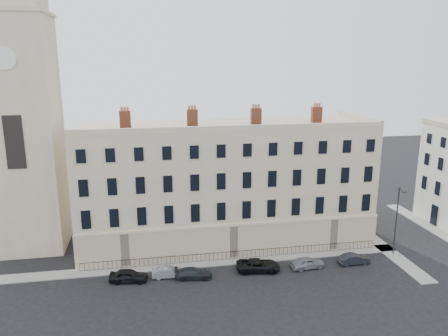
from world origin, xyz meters
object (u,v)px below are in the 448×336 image
at_px(car_e, 307,263).
at_px(car_a, 129,276).
at_px(car_c, 193,273).
at_px(streetlamp, 397,218).
at_px(car_b, 169,272).
at_px(car_f, 354,259).
at_px(car_d, 258,265).

bearing_deg(car_e, car_a, 83.30).
relative_size(car_c, streetlamp, 0.47).
relative_size(car_e, streetlamp, 0.46).
bearing_deg(car_a, streetlamp, -79.78).
bearing_deg(car_a, car_c, -85.94).
distance_m(car_a, car_e, 19.74).
height_order(car_b, car_e, car_e).
relative_size(car_f, streetlamp, 0.43).
bearing_deg(car_b, car_f, -89.05).
relative_size(car_b, car_c, 0.90).
bearing_deg(car_c, car_b, 81.54).
height_order(car_e, car_f, car_e).
height_order(car_d, streetlamp, streetlamp).
distance_m(car_d, car_f, 11.28).
height_order(car_d, car_f, car_d).
bearing_deg(car_d, car_a, 97.87).
relative_size(car_a, car_e, 1.04).
bearing_deg(car_c, car_f, -82.72).
distance_m(car_a, car_f, 25.40).
height_order(car_b, car_d, car_d).
xyz_separation_m(car_d, car_e, (5.61, -0.34, -0.02)).
bearing_deg(streetlamp, car_c, 169.80).
bearing_deg(car_d, car_f, -83.14).
bearing_deg(car_f, streetlamp, -78.61).
relative_size(car_c, car_f, 1.09).
height_order(car_e, streetlamp, streetlamp).
relative_size(car_b, car_f, 0.98).
bearing_deg(car_c, car_e, -82.80).
bearing_deg(car_b, car_a, 95.56).
height_order(car_c, car_d, car_d).
xyz_separation_m(car_c, car_f, (18.56, 0.08, 0.03)).
xyz_separation_m(car_a, streetlamp, (31.27, 1.04, 4.01)).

